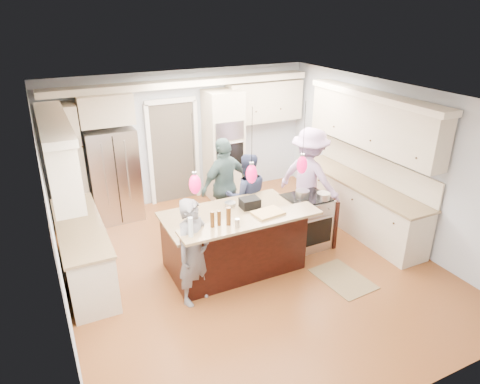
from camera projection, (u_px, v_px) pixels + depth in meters
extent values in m
plane|color=brown|center=(249.00, 265.00, 6.93)|extent=(6.00, 6.00, 0.00)
cube|color=#B2BCC6|center=(184.00, 137.00, 8.85)|extent=(5.50, 0.04, 2.70)
cube|color=#B2BCC6|center=(400.00, 304.00, 3.91)|extent=(5.50, 0.04, 2.70)
cube|color=#B2BCC6|center=(53.00, 227.00, 5.28)|extent=(0.04, 6.00, 2.70)
cube|color=#B2BCC6|center=(390.00, 161.00, 7.49)|extent=(0.04, 6.00, 2.70)
cube|color=white|center=(251.00, 98.00, 5.84)|extent=(5.50, 6.00, 0.04)
cube|color=#B7B7BC|center=(114.00, 175.00, 8.11)|extent=(0.90, 0.70, 1.80)
cube|color=beige|center=(224.00, 146.00, 8.96)|extent=(0.72, 0.64, 2.30)
cube|color=black|center=(230.00, 131.00, 8.53)|extent=(0.60, 0.02, 0.35)
cube|color=black|center=(230.00, 155.00, 8.73)|extent=(0.60, 0.02, 0.50)
cylinder|color=#B7B7BC|center=(231.00, 143.00, 8.60)|extent=(0.55, 0.02, 0.02)
cube|color=beige|center=(67.00, 168.00, 7.74)|extent=(0.60, 0.58, 2.30)
cube|color=beige|center=(105.00, 109.00, 7.65)|extent=(0.95, 0.58, 0.55)
cube|color=beige|center=(265.00, 102.00, 9.18)|extent=(1.70, 0.35, 0.85)
cube|color=beige|center=(184.00, 83.00, 8.23)|extent=(5.30, 0.38, 0.12)
cube|color=#4C443A|center=(173.00, 153.00, 8.86)|extent=(0.90, 0.06, 2.10)
cube|color=white|center=(170.00, 101.00, 8.39)|extent=(1.04, 0.06, 0.10)
cube|color=beige|center=(357.00, 205.00, 7.96)|extent=(0.60, 3.00, 0.88)
cube|color=tan|center=(360.00, 182.00, 7.77)|extent=(0.64, 3.05, 0.04)
cube|color=beige|center=(372.00, 123.00, 7.39)|extent=(0.35, 3.00, 0.85)
cube|color=beige|center=(375.00, 96.00, 7.19)|extent=(0.37, 3.10, 0.10)
cube|color=beige|center=(84.00, 252.00, 6.44)|extent=(0.60, 2.20, 0.88)
cube|color=tan|center=(79.00, 225.00, 6.25)|extent=(0.64, 2.25, 0.04)
cube|color=beige|center=(58.00, 157.00, 5.77)|extent=(0.35, 2.20, 0.85)
cube|color=beige|center=(53.00, 122.00, 5.58)|extent=(0.37, 2.30, 0.10)
cube|color=black|center=(231.00, 240.00, 6.77)|extent=(2.00, 1.00, 0.88)
cube|color=tan|center=(231.00, 214.00, 6.59)|extent=(2.10, 1.10, 0.04)
cube|color=black|center=(247.00, 252.00, 6.27)|extent=(2.00, 0.12, 1.08)
cube|color=tan|center=(252.00, 222.00, 5.93)|extent=(2.10, 0.42, 0.04)
cube|color=black|center=(250.00, 203.00, 6.73)|extent=(0.30, 0.24, 0.16)
cube|color=#B7B7BC|center=(304.00, 222.00, 7.32)|extent=(0.76, 0.66, 0.90)
cube|color=black|center=(315.00, 233.00, 7.07)|extent=(0.65, 0.01, 0.45)
cube|color=black|center=(306.00, 197.00, 7.14)|extent=(0.72, 0.59, 0.02)
cube|color=black|center=(324.00, 218.00, 7.49)|extent=(0.06, 0.71, 0.88)
cylinder|color=black|center=(193.00, 144.00, 5.15)|extent=(0.01, 0.01, 0.75)
ellipsoid|color=#DD0D4F|center=(195.00, 184.00, 5.36)|extent=(0.15, 0.15, 0.26)
cylinder|color=black|center=(252.00, 136.00, 5.47)|extent=(0.01, 0.01, 0.75)
ellipsoid|color=#DD0D4F|center=(252.00, 174.00, 5.68)|extent=(0.15, 0.15, 0.26)
cylinder|color=black|center=(304.00, 129.00, 5.79)|extent=(0.01, 0.01, 0.75)
ellipsoid|color=#DD0D4F|center=(302.00, 165.00, 6.00)|extent=(0.15, 0.15, 0.26)
imported|color=slate|center=(194.00, 252.00, 5.80)|extent=(0.68, 0.59, 1.57)
imported|color=navy|center=(247.00, 196.00, 7.51)|extent=(0.88, 0.76, 1.56)
imported|color=#4B6968|center=(225.00, 185.00, 7.68)|extent=(1.12, 0.71, 1.77)
imported|color=#B995C9|center=(309.00, 179.00, 7.80)|extent=(1.15, 1.41, 1.89)
cube|color=olive|center=(343.00, 279.00, 6.56)|extent=(0.70, 0.97, 0.01)
cylinder|color=silver|center=(191.00, 227.00, 5.46)|extent=(0.07, 0.07, 0.27)
cylinder|color=#47260C|center=(212.00, 219.00, 5.71)|extent=(0.07, 0.07, 0.23)
cylinder|color=#47260C|center=(229.00, 216.00, 5.76)|extent=(0.08, 0.08, 0.26)
cylinder|color=#47260C|center=(219.00, 218.00, 5.76)|extent=(0.06, 0.06, 0.21)
cylinder|color=#B7B7BC|center=(237.00, 223.00, 5.73)|extent=(0.08, 0.08, 0.12)
cube|color=tan|center=(268.00, 213.00, 6.10)|extent=(0.46, 0.35, 0.03)
cylinder|color=#B7B7BC|center=(302.00, 194.00, 7.08)|extent=(0.23, 0.23, 0.14)
cylinder|color=#B7B7BC|center=(323.00, 196.00, 7.03)|extent=(0.22, 0.22, 0.11)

